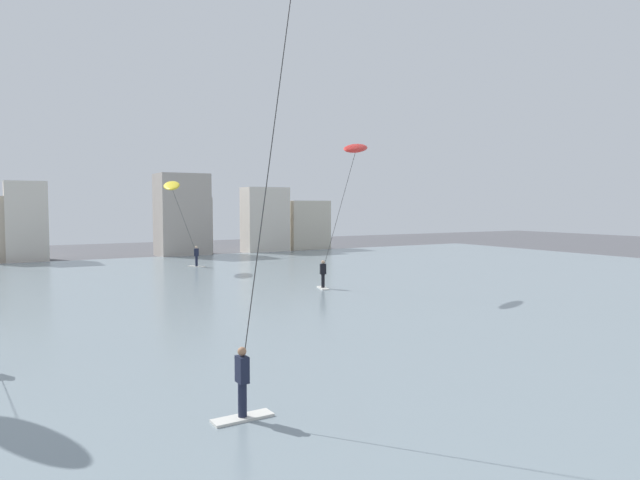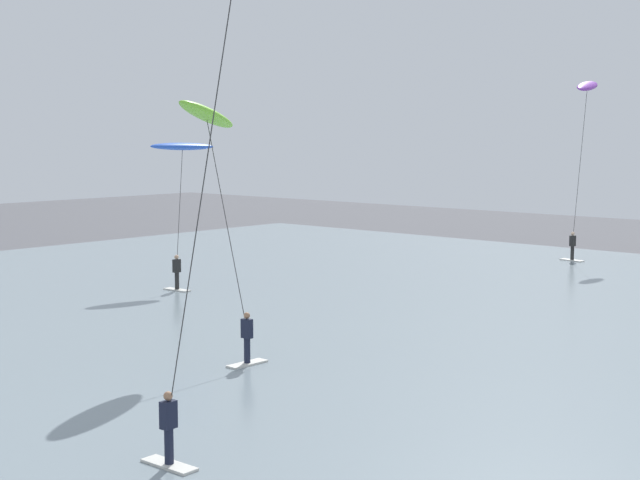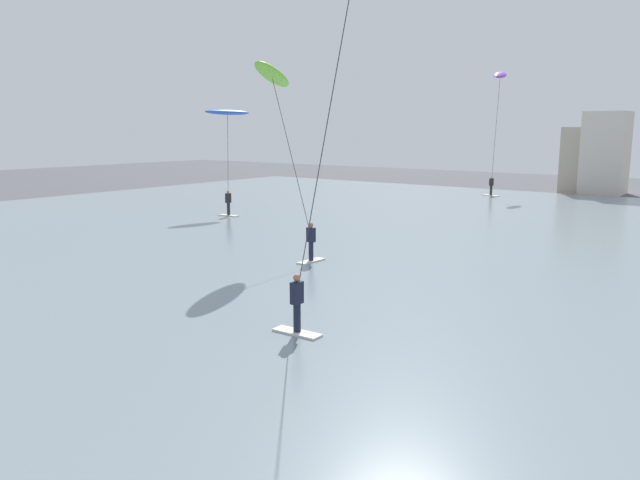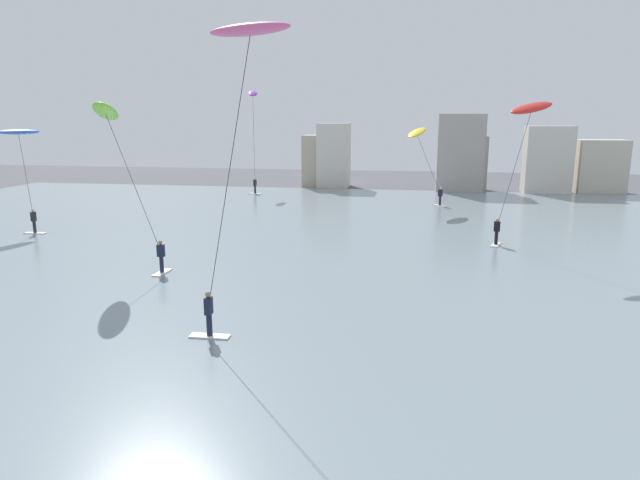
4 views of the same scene
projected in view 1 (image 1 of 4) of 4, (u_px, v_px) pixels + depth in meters
The scene contains 5 objects.
water_bay at pixel (205, 301), 29.09m from camera, with size 84.00×52.00×0.10m, color gray.
far_shore_buildings at pixel (179, 221), 56.16m from camera, with size 33.39×5.06×7.99m.
kitesurfer_yellow at pixel (174, 191), 42.40m from camera, with size 3.86×3.84×6.87m.
kitesurfer_pink at pixel (286, 34), 13.39m from camera, with size 3.61×1.31×10.46m.
kitesurfer_red at pixel (352, 163), 31.79m from camera, with size 2.97×3.68×8.55m.
Camera 1 is at (-9.38, 2.87, 4.91)m, focal length 32.02 mm.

